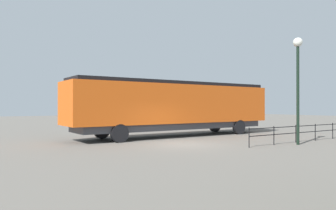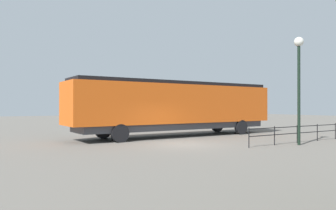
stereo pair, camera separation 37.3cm
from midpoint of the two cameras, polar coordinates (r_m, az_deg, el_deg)
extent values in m
plane|color=#666059|center=(18.37, 1.95, -6.98)|extent=(120.00, 120.00, 0.00)
cube|color=#D15114|center=(23.03, 0.86, 0.20)|extent=(3.03, 15.76, 2.66)
cube|color=black|center=(27.23, 12.08, -0.69)|extent=(2.91, 2.86, 1.86)
cube|color=black|center=(23.08, 0.86, 3.80)|extent=(2.73, 15.13, 0.24)
cube|color=#38383D|center=(23.07, 0.86, -3.66)|extent=(2.73, 14.50, 0.45)
cylinder|color=black|center=(27.28, 7.96, -3.60)|extent=(0.30, 1.10, 1.10)
cylinder|color=black|center=(25.32, 12.09, -3.86)|extent=(0.30, 1.10, 1.10)
cylinder|color=black|center=(21.90, -12.17, -4.44)|extent=(0.30, 1.10, 1.10)
cylinder|color=black|center=(19.39, -9.17, -4.99)|extent=(0.30, 1.10, 1.10)
cylinder|color=black|center=(19.36, 21.58, 1.69)|extent=(0.16, 0.16, 5.61)
sphere|color=silver|center=(19.68, 21.57, 10.34)|extent=(0.52, 0.52, 0.52)
cube|color=black|center=(21.29, 22.84, -3.42)|extent=(0.04, 10.09, 0.04)
cube|color=black|center=(21.31, 22.84, -4.47)|extent=(0.04, 10.09, 0.04)
cylinder|color=black|center=(17.34, 13.62, -5.64)|extent=(0.05, 0.05, 1.05)
cylinder|color=black|center=(18.87, 17.78, -5.19)|extent=(0.05, 0.05, 1.05)
cylinder|color=black|center=(20.48, 21.29, -4.79)|extent=(0.05, 0.05, 1.05)
cylinder|color=black|center=(22.17, 24.28, -4.44)|extent=(0.05, 0.05, 1.05)
cylinder|color=black|center=(23.90, 26.84, -4.12)|extent=(0.05, 0.05, 1.05)
camera|label=1|loc=(0.19, -90.59, 0.00)|focal=34.28mm
camera|label=2|loc=(0.19, 89.41, 0.00)|focal=34.28mm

